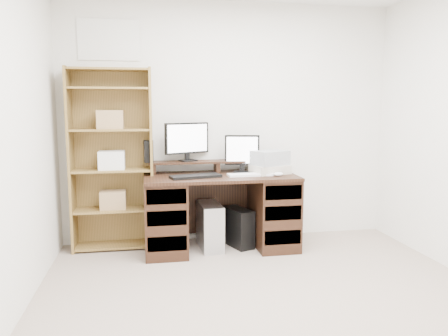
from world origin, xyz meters
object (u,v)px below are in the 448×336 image
object	(u,v)px
desk	(220,210)
printer	(270,169)
bookshelf	(112,158)
tower_black	(238,227)
tower_silver	(210,226)
monitor_wide	(187,140)
monitor_small	(242,152)

from	to	relation	value
desk	printer	size ratio (longest dim) A/B	4.23
bookshelf	tower_black	bearing A→B (deg)	-8.11
tower_silver	bookshelf	xyz separation A→B (m)	(-0.95, 0.20, 0.69)
printer	monitor_wide	bearing A→B (deg)	148.38
monitor_wide	tower_silver	world-z (taller)	monitor_wide
desk	tower_black	xyz separation A→B (m)	(0.19, 0.03, -0.19)
tower_black	desk	bearing A→B (deg)	170.73
monitor_small	desk	bearing A→B (deg)	-140.57
monitor_wide	monitor_small	xyz separation A→B (m)	(0.55, -0.10, -0.13)
printer	bookshelf	size ratio (longest dim) A/B	0.20
desk	monitor_wide	size ratio (longest dim) A/B	3.24
tower_black	tower_silver	bearing A→B (deg)	164.48
monitor_wide	tower_silver	xyz separation A→B (m)	(0.20, -0.21, -0.86)
monitor_small	bookshelf	xyz separation A→B (m)	(-1.31, 0.09, -0.04)
monitor_small	tower_black	distance (m)	0.77
desk	printer	world-z (taller)	printer
tower_black	bookshelf	bearing A→B (deg)	152.21
desk	tower_black	distance (m)	0.27
desk	printer	xyz separation A→B (m)	(0.51, 0.01, 0.40)
desk	monitor_wide	world-z (taller)	monitor_wide
desk	monitor_wide	bearing A→B (deg)	143.93
desk	bookshelf	world-z (taller)	bookshelf
desk	tower_black	size ratio (longest dim) A/B	3.54
tower_black	monitor_wide	bearing A→B (deg)	139.57
printer	desk	bearing A→B (deg)	163.96
monitor_small	tower_black	world-z (taller)	monitor_small
monitor_wide	tower_silver	size ratio (longest dim) A/B	1.01
bookshelf	monitor_wide	bearing A→B (deg)	0.79
desk	monitor_wide	distance (m)	0.80
tower_silver	desk	bearing A→B (deg)	-10.71
monitor_wide	tower_black	xyz separation A→B (m)	(0.50, -0.19, -0.89)
printer	tower_black	size ratio (longest dim) A/B	0.84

